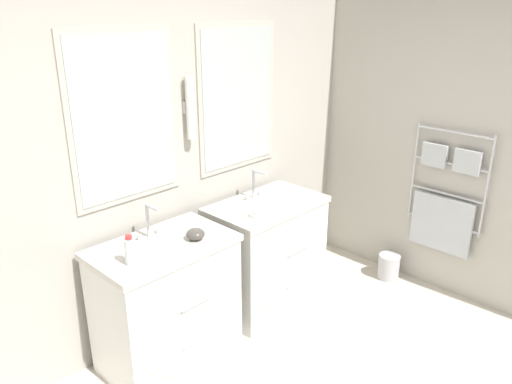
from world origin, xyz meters
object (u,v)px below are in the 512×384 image
Objects in this scene: toiletry_bottle at (130,251)px; amenity_bowl at (195,234)px; vanity_right at (270,254)px; waste_bin at (389,266)px; vanity_left at (170,304)px.

toiletry_bottle is 1.54× the size of amenity_bowl.
vanity_right is 4.82× the size of toiletry_bottle.
amenity_bowl is 1.97m from waste_bin.
amenity_bowl is (-0.76, -0.07, 0.46)m from vanity_right.
vanity_left is at bearing 180.00° from vanity_right.
waste_bin is at bearing -10.67° from toiletry_bottle.
amenity_bowl is 0.54× the size of waste_bin.
waste_bin is (1.01, -0.47, -0.32)m from vanity_right.
vanity_left is 0.58m from toiletry_bottle.
waste_bin is (1.77, -0.41, -0.78)m from amenity_bowl.
vanity_left is 0.94m from vanity_right.
amenity_bowl is at bearing 167.05° from waste_bin.
vanity_left is at bearing 10.99° from toiletry_bottle.
vanity_right is 4.04× the size of waste_bin.
amenity_bowl is at bearing -1.62° from toiletry_bottle.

